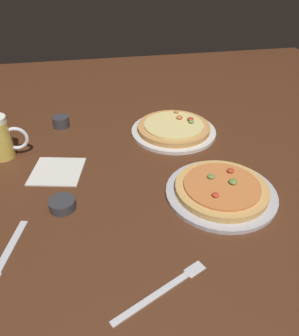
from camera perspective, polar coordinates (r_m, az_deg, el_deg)
The scene contains 9 objects.
ground_plane at distance 1.01m, azimuth -0.00°, elevation -1.62°, with size 2.40×2.40×0.03m, color #4C2816.
pizza_plate_near at distance 0.94m, azimuth 12.28°, elevation -3.75°, with size 0.31×0.31×0.05m.
pizza_plate_far at distance 1.22m, azimuth 4.20°, elevation 6.76°, with size 0.31×0.31×0.05m.
beer_mug_dark at distance 1.15m, azimuth -24.34°, elevation 4.78°, with size 0.13×0.07×0.14m.
ramekin_sauce at distance 1.30m, azimuth -15.05°, elevation 7.73°, with size 0.06×0.06×0.04m, color #333338.
ramekin_butter at distance 0.90m, azimuth -14.84°, elevation -6.08°, with size 0.07×0.07×0.03m, color #333338.
napkin_folded at distance 1.05m, azimuth -15.68°, elevation -0.45°, with size 0.15×0.15×0.01m, color silver.
fork_left at distance 0.71m, azimuth 2.33°, elevation -20.31°, with size 0.22×0.12×0.01m.
knife_right at distance 0.83m, azimuth -23.60°, elevation -13.64°, with size 0.08×0.21×0.01m.
Camera 1 is at (-0.15, -0.80, 0.59)m, focal length 35.28 mm.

